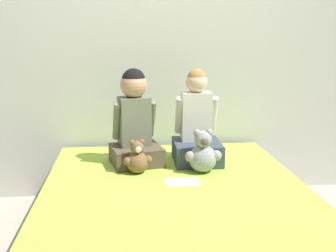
# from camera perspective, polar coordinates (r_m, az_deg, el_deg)

# --- Properties ---
(ground_plane) EXTENTS (14.00, 14.00, 0.00)m
(ground_plane) POSITION_cam_1_polar(r_m,az_deg,el_deg) (2.78, 0.87, -16.17)
(ground_plane) COLOR #B2A899
(wall_behind_bed) EXTENTS (8.00, 0.06, 2.50)m
(wall_behind_bed) POSITION_cam_1_polar(r_m,az_deg,el_deg) (3.45, -1.11, 11.09)
(wall_behind_bed) COLOR beige
(wall_behind_bed) RESTS_ON ground_plane
(bed) EXTENTS (1.61, 1.85, 0.43)m
(bed) POSITION_cam_1_polar(r_m,az_deg,el_deg) (2.69, 0.88, -12.19)
(bed) COLOR brown
(bed) RESTS_ON ground_plane
(child_on_left) EXTENTS (0.40, 0.38, 0.67)m
(child_on_left) POSITION_cam_1_polar(r_m,az_deg,el_deg) (2.95, -4.51, 0.44)
(child_on_left) COLOR brown
(child_on_left) RESTS_ON bed
(child_on_right) EXTENTS (0.33, 0.37, 0.66)m
(child_on_right) POSITION_cam_1_polar(r_m,az_deg,el_deg) (3.01, 3.90, -0.27)
(child_on_right) COLOR #384251
(child_on_right) RESTS_ON bed
(teddy_bear_held_by_left_child) EXTENTS (0.19, 0.14, 0.23)m
(teddy_bear_held_by_left_child) POSITION_cam_1_polar(r_m,az_deg,el_deg) (2.78, -4.17, -4.48)
(teddy_bear_held_by_left_child) COLOR brown
(teddy_bear_held_by_left_child) RESTS_ON bed
(teddy_bear_held_by_right_child) EXTENTS (0.25, 0.18, 0.29)m
(teddy_bear_held_by_right_child) POSITION_cam_1_polar(r_m,az_deg,el_deg) (2.79, 4.74, -3.82)
(teddy_bear_held_by_right_child) COLOR #939399
(teddy_bear_held_by_right_child) RESTS_ON bed
(sign_card) EXTENTS (0.21, 0.15, 0.00)m
(sign_card) POSITION_cam_1_polar(r_m,az_deg,el_deg) (2.64, 1.98, -7.58)
(sign_card) COLOR white
(sign_card) RESTS_ON bed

